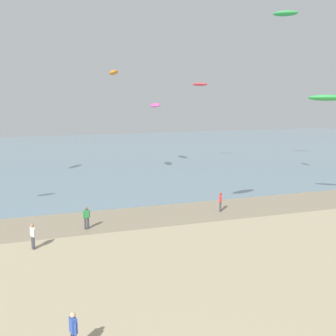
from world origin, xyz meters
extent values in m
cube|color=gray|center=(0.00, 23.03, 0.00)|extent=(120.00, 6.11, 0.01)
cube|color=slate|center=(0.00, 61.08, 0.05)|extent=(160.00, 70.00, 0.10)
cylinder|color=#383842|center=(-0.73, 21.36, 0.44)|extent=(0.16, 0.16, 0.88)
cylinder|color=#383842|center=(-0.94, 21.30, 0.44)|extent=(0.16, 0.16, 0.88)
cube|color=#338C4C|center=(-0.84, 21.33, 1.18)|extent=(0.41, 0.31, 0.60)
sphere|color=brown|center=(-0.84, 21.33, 1.60)|extent=(0.22, 0.22, 0.22)
cylinder|color=#338C4C|center=(-0.61, 21.39, 1.13)|extent=(0.09, 0.09, 0.52)
cylinder|color=#338C4C|center=(-1.07, 21.26, 1.13)|extent=(0.09, 0.09, 0.52)
cylinder|color=#383842|center=(10.63, 22.39, 0.44)|extent=(0.16, 0.16, 0.88)
cylinder|color=#383842|center=(10.72, 22.59, 0.44)|extent=(0.16, 0.16, 0.88)
cube|color=red|center=(10.68, 22.49, 1.18)|extent=(0.36, 0.42, 0.60)
sphere|color=brown|center=(10.68, 22.49, 1.60)|extent=(0.22, 0.22, 0.22)
cylinder|color=red|center=(10.57, 22.27, 1.13)|extent=(0.09, 0.09, 0.52)
cylinder|color=red|center=(10.78, 22.70, 1.13)|extent=(0.09, 0.09, 0.52)
cube|color=#2D4CA5|center=(-3.36, 6.27, 1.18)|extent=(0.30, 0.40, 0.60)
sphere|color=tan|center=(-3.36, 6.27, 1.60)|extent=(0.22, 0.22, 0.22)
cylinder|color=#2D4CA5|center=(-3.30, 6.04, 1.13)|extent=(0.09, 0.09, 0.52)
cylinder|color=#2D4CA5|center=(-3.41, 6.50, 1.13)|extent=(0.09, 0.09, 0.52)
cylinder|color=#383842|center=(-4.65, 18.23, 0.44)|extent=(0.16, 0.16, 0.88)
cylinder|color=#383842|center=(-4.71, 18.45, 0.44)|extent=(0.16, 0.16, 0.88)
cube|color=white|center=(-4.68, 18.34, 1.18)|extent=(0.31, 0.40, 0.60)
sphere|color=#9E7051|center=(-4.68, 18.34, 1.60)|extent=(0.22, 0.22, 0.22)
cylinder|color=white|center=(-4.62, 18.11, 1.13)|extent=(0.09, 0.09, 0.52)
cylinder|color=white|center=(-4.74, 18.57, 1.13)|extent=(0.09, 0.09, 0.52)
ellipsoid|color=#E54C99|center=(11.86, 45.50, 8.53)|extent=(1.21, 3.17, 0.80)
ellipsoid|color=green|center=(18.91, 20.01, 9.63)|extent=(2.93, 2.48, 0.71)
ellipsoid|color=green|center=(25.60, 36.44, 19.56)|extent=(3.02, 2.54, 0.82)
ellipsoid|color=orange|center=(4.57, 36.96, 12.27)|extent=(1.69, 3.26, 0.72)
ellipsoid|color=red|center=(18.25, 45.13, 11.32)|extent=(2.12, 2.06, 0.54)
camera|label=1|loc=(-4.57, -8.64, 9.82)|focal=44.30mm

